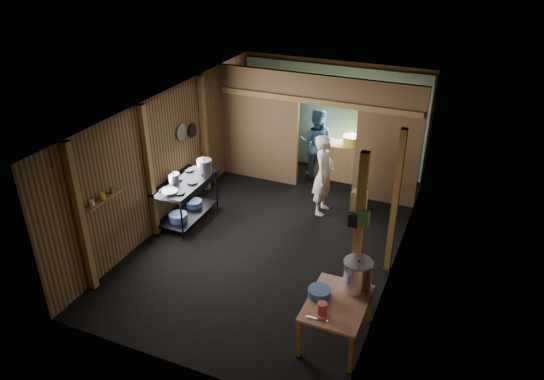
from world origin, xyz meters
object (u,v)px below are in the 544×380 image
at_px(gas_range, 186,201).
at_px(stove_pot_large, 205,167).
at_px(prep_table, 336,320).
at_px(yellow_tub, 351,141).
at_px(stock_pot, 357,276).
at_px(pink_bucket, 322,308).
at_px(cook, 324,175).

bearing_deg(gas_range, stove_pot_large, 71.29).
distance_m(prep_table, yellow_tub, 5.31).
bearing_deg(stock_pot, gas_range, 157.10).
height_order(stove_pot_large, yellow_tub, stove_pot_large).
distance_m(gas_range, prep_table, 4.23).
relative_size(gas_range, pink_bucket, 8.94).
xyz_separation_m(pink_bucket, yellow_tub, (-1.09, 5.42, 0.21)).
height_order(gas_range, pink_bucket, gas_range).
height_order(prep_table, stock_pot, stock_pot).
bearing_deg(gas_range, pink_bucket, -33.03).
bearing_deg(stock_pot, stove_pot_large, 150.01).
bearing_deg(yellow_tub, pink_bucket, -78.63).
distance_m(stock_pot, yellow_tub, 4.93).
bearing_deg(cook, yellow_tub, -4.45).
distance_m(gas_range, stock_pot, 4.23).
height_order(stock_pot, cook, cook).
xyz_separation_m(stove_pot_large, yellow_tub, (2.32, 2.59, -0.04)).
distance_m(stock_pot, cook, 3.37).
relative_size(prep_table, stock_pot, 2.29).
relative_size(prep_table, pink_bucket, 6.84).
bearing_deg(pink_bucket, gas_range, 146.97).
bearing_deg(stove_pot_large, yellow_tub, 48.15).
xyz_separation_m(stove_pot_large, cook, (2.23, 0.89, -0.15)).
bearing_deg(gas_range, yellow_tub, 51.16).
relative_size(stock_pot, pink_bucket, 2.99).
relative_size(gas_range, stock_pot, 2.99).
xyz_separation_m(prep_table, yellow_tub, (-1.22, 5.13, 0.63)).
bearing_deg(cook, stove_pot_large, 110.38).
bearing_deg(cook, gas_range, 118.76).
xyz_separation_m(stock_pot, cook, (-1.48, 3.03, -0.04)).
relative_size(gas_range, yellow_tub, 3.68).
relative_size(stove_pot_large, pink_bucket, 1.86).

